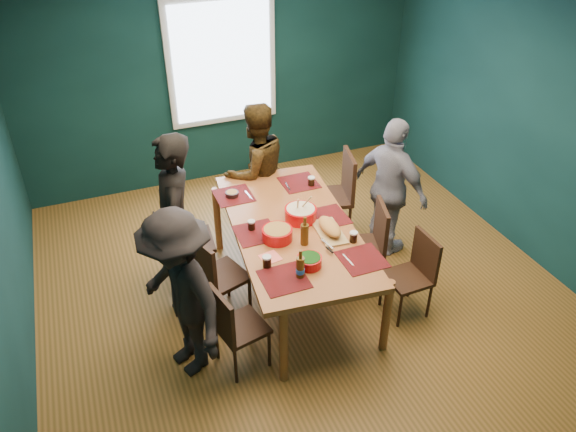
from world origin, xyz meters
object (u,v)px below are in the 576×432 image
(person_near_left, at_px, (180,295))
(bowl_dumpling, at_px, (301,213))
(bowl_herbs, at_px, (309,261))
(chair_left_near, at_px, (233,324))
(chair_right_far, at_px, (338,189))
(dining_table, at_px, (292,232))
(chair_left_far, at_px, (179,235))
(person_far_left, at_px, (175,223))
(chair_left_mid, at_px, (213,273))
(person_back, at_px, (256,172))
(person_right, at_px, (391,189))
(chair_right_mid, at_px, (370,240))
(bowl_salad, at_px, (277,234))
(chair_right_near, at_px, (416,269))
(cutting_board, at_px, (330,228))

(person_near_left, distance_m, bowl_dumpling, 1.40)
(bowl_herbs, bearing_deg, chair_left_near, -172.31)
(person_near_left, xyz_separation_m, bowl_dumpling, (1.27, 0.59, 0.11))
(chair_right_far, bearing_deg, bowl_dumpling, -123.47)
(person_near_left, xyz_separation_m, bowl_herbs, (1.07, -0.08, 0.09))
(dining_table, xyz_separation_m, chair_left_far, (-0.95, 0.56, -0.16))
(person_far_left, xyz_separation_m, bowl_dumpling, (1.11, -0.28, 0.01))
(chair_left_mid, height_order, person_near_left, person_near_left)
(dining_table, bearing_deg, chair_left_near, -133.06)
(chair_left_far, height_order, person_back, person_back)
(chair_left_near, height_order, person_back, person_back)
(person_back, bearing_deg, person_far_left, 23.71)
(chair_right_far, bearing_deg, person_right, -39.21)
(dining_table, bearing_deg, chair_left_mid, -169.48)
(chair_right_mid, relative_size, person_far_left, 0.52)
(bowl_dumpling, bearing_deg, person_far_left, 166.02)
(chair_left_mid, height_order, chair_right_far, chair_right_far)
(bowl_salad, xyz_separation_m, bowl_dumpling, (0.31, 0.21, 0.01))
(chair_left_mid, relative_size, chair_right_far, 0.92)
(chair_right_near, bearing_deg, dining_table, 144.67)
(person_far_left, xyz_separation_m, person_near_left, (-0.16, -0.86, -0.10))
(dining_table, distance_m, person_right, 1.25)
(chair_left_mid, relative_size, person_right, 0.60)
(chair_right_near, relative_size, person_far_left, 0.48)
(bowl_salad, distance_m, bowl_herbs, 0.46)
(person_right, bearing_deg, chair_right_far, 17.48)
(person_back, distance_m, cutting_board, 1.40)
(chair_left_near, height_order, bowl_salad, bowl_salad)
(person_far_left, bearing_deg, person_near_left, 0.30)
(person_right, bearing_deg, person_back, 34.30)
(chair_right_mid, relative_size, bowl_dumpling, 3.05)
(chair_left_near, distance_m, bowl_dumpling, 1.24)
(chair_left_far, distance_m, chair_right_mid, 1.84)
(bowl_dumpling, bearing_deg, chair_right_mid, -15.94)
(chair_left_near, bearing_deg, cutting_board, 10.79)
(chair_left_near, relative_size, chair_right_far, 0.84)
(person_far_left, relative_size, cutting_board, 3.24)
(chair_left_mid, distance_m, bowl_dumpling, 0.97)
(chair_left_mid, height_order, chair_right_near, chair_left_mid)
(dining_table, bearing_deg, chair_right_near, -27.46)
(dining_table, relative_size, chair_right_far, 2.23)
(person_back, relative_size, person_near_left, 1.01)
(person_far_left, distance_m, bowl_salad, 0.94)
(chair_left_near, xyz_separation_m, bowl_dumpling, (0.91, 0.76, 0.39))
(chair_left_far, relative_size, person_right, 0.64)
(chair_left_near, relative_size, person_near_left, 0.54)
(cutting_board, bearing_deg, chair_right_mid, 17.12)
(person_back, height_order, bowl_salad, person_back)
(bowl_herbs, bearing_deg, person_right, 34.73)
(person_back, bearing_deg, chair_right_near, 103.67)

